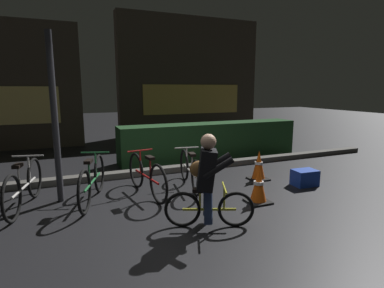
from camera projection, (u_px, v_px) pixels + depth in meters
ground_plane at (195, 210)px, 4.65m from camera, size 40.00×40.00×0.00m
sidewalk_curb at (154, 171)px, 6.63m from camera, size 12.00×0.24×0.12m
hedge_row at (211, 141)px, 8.07m from camera, size 4.80×0.70×0.92m
storefront_left at (0, 86)px, 8.92m from camera, size 4.41×0.54×3.77m
storefront_right at (190, 78)px, 11.90m from camera, size 5.57×0.54×4.45m
street_post at (55, 119)px, 4.78m from camera, size 0.10×0.10×2.67m
parked_bike_left_mid at (24, 186)px, 4.67m from camera, size 0.49×1.64×0.77m
parked_bike_center_left at (92, 181)px, 4.95m from camera, size 0.59×1.59×0.77m
parked_bike_center_right at (146, 176)px, 5.25m from camera, size 0.46×1.61×0.75m
parked_bike_right_mid at (190, 170)px, 5.67m from camera, size 0.46×1.54×0.71m
traffic_cone_near at (259, 186)px, 4.92m from camera, size 0.36×0.36×0.57m
traffic_cone_far at (259, 166)px, 6.16m from camera, size 0.36×0.36×0.59m
blue_crate at (305, 178)px, 5.81m from camera, size 0.46×0.35×0.30m
cyclist at (207, 181)px, 4.01m from camera, size 1.11×0.65×1.25m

